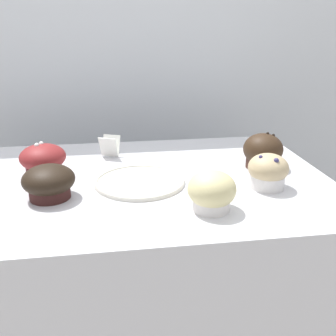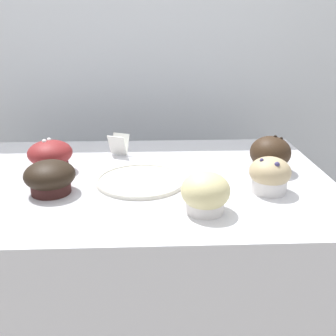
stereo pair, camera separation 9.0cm
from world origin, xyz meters
TOP-DOWN VIEW (x-y plane):
  - wall_back at (0.00, 0.60)m, footprint 3.20×0.10m
  - display_counter at (0.00, 0.00)m, footprint 1.00×0.64m
  - muffin_front_center at (0.17, -0.19)m, footprint 0.10×0.10m
  - muffin_back_left at (0.36, 0.03)m, footprint 0.10×0.10m
  - muffin_back_right at (-0.16, -0.08)m, footprint 0.11×0.11m
  - muffin_front_left at (0.32, -0.10)m, footprint 0.09×0.09m
  - muffin_front_right at (-0.19, 0.05)m, footprint 0.11×0.11m
  - serving_plate at (0.04, -0.03)m, footprint 0.21×0.21m
  - price_card at (-0.03, 0.17)m, footprint 0.06×0.06m

SIDE VIEW (x-z plane):
  - display_counter at x=0.00m, z-range 0.00..0.90m
  - wall_back at x=0.00m, z-range 0.00..1.80m
  - serving_plate at x=0.04m, z-range 0.90..0.91m
  - price_card at x=-0.03m, z-range 0.91..0.97m
  - muffin_back_right at x=-0.16m, z-range 0.90..0.98m
  - muffin_front_center at x=0.17m, z-range 0.90..0.99m
  - muffin_front_left at x=0.32m, z-range 0.90..0.98m
  - muffin_front_right at x=-0.19m, z-range 0.90..0.99m
  - muffin_back_left at x=0.36m, z-range 0.90..0.99m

